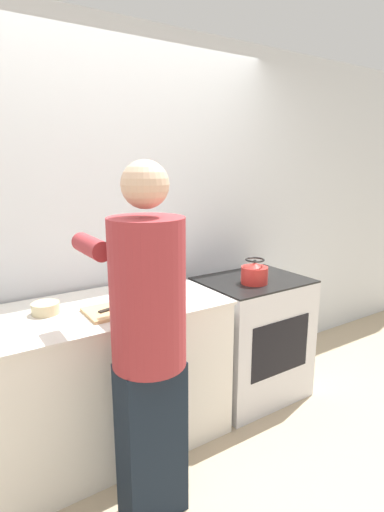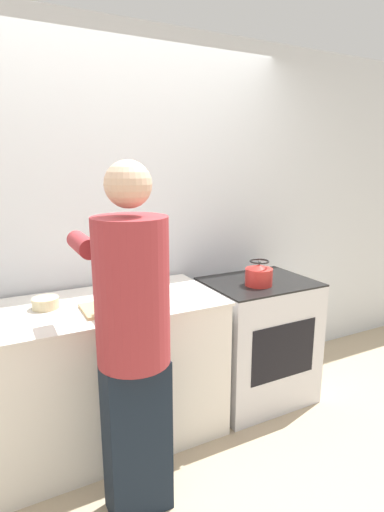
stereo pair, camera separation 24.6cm
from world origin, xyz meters
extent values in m
plane|color=tan|center=(0.00, 0.00, 0.00)|extent=(12.00, 12.00, 0.00)
cube|color=silver|center=(0.00, 0.76, 1.30)|extent=(8.00, 0.05, 2.60)
cube|color=silver|center=(-0.39, 0.35, 0.44)|extent=(1.71, 0.70, 0.88)
cube|color=silver|center=(-0.39, 0.35, 0.89)|extent=(1.74, 0.72, 0.02)
cube|color=silver|center=(0.88, 0.29, 0.44)|extent=(0.74, 0.59, 0.89)
cube|color=black|center=(0.88, 0.29, 0.89)|extent=(0.74, 0.59, 0.01)
cube|color=black|center=(0.88, 0.00, 0.49)|extent=(0.52, 0.01, 0.39)
cube|color=black|center=(-0.25, -0.26, 0.41)|extent=(0.30, 0.19, 0.81)
cylinder|color=maroon|center=(-0.25, -0.26, 1.15)|extent=(0.34, 0.34, 0.68)
sphere|color=#D1A889|center=(-0.25, -0.26, 1.62)|extent=(0.20, 0.20, 0.20)
cylinder|color=maroon|center=(-0.39, 0.04, 1.32)|extent=(0.09, 0.30, 0.09)
cylinder|color=maroon|center=(-0.10, 0.04, 1.32)|extent=(0.09, 0.30, 0.09)
cube|color=tan|center=(-0.19, 0.23, 0.91)|extent=(0.36, 0.25, 0.02)
cube|color=silver|center=(-0.18, 0.24, 0.92)|extent=(0.12, 0.06, 0.01)
cube|color=black|center=(-0.27, 0.22, 0.92)|extent=(0.08, 0.05, 0.01)
cylinder|color=red|center=(0.81, 0.22, 0.96)|extent=(0.19, 0.19, 0.12)
cone|color=red|center=(0.81, 0.22, 1.03)|extent=(0.15, 0.15, 0.03)
sphere|color=black|center=(0.81, 0.22, 1.06)|extent=(0.02, 0.02, 0.02)
torus|color=black|center=(0.81, 0.22, 1.07)|extent=(0.13, 0.13, 0.01)
cylinder|color=brown|center=(0.15, 0.52, 0.93)|extent=(0.13, 0.13, 0.06)
cylinder|color=#C6B789|center=(-0.54, 0.41, 0.93)|extent=(0.15, 0.15, 0.06)
camera|label=1|loc=(-1.00, -1.77, 1.70)|focal=28.00mm
camera|label=2|loc=(-0.79, -1.89, 1.70)|focal=28.00mm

